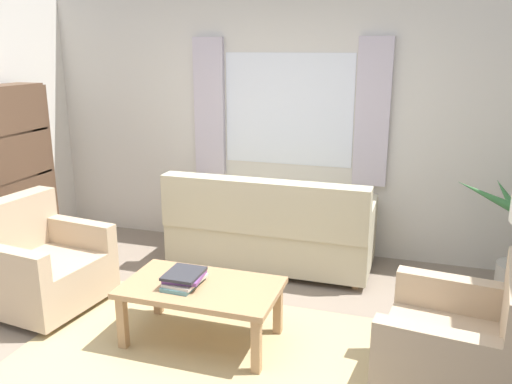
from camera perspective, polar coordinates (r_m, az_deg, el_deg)
The scene contains 10 objects.
ground_plane at distance 3.80m, azimuth -5.52°, elevation -17.42°, with size 6.24×6.24×0.00m, color gray.
wall_back at distance 5.39m, azimuth 3.61°, elevation 7.34°, with size 5.32×0.12×2.60m, color silver.
window_with_curtains at distance 5.29m, azimuth 3.42°, elevation 8.83°, with size 1.98×0.07×1.40m.
area_rug at distance 3.80m, azimuth -5.52°, elevation -17.34°, with size 2.57×1.76×0.01m, color tan.
couch at distance 5.03m, azimuth 1.52°, elevation -4.20°, with size 1.90×0.82×0.92m.
armchair_left at distance 4.65m, azimuth -22.41°, elevation -7.30°, with size 0.92×0.93×0.88m.
armchair_right at distance 3.43m, azimuth 21.58°, elevation -15.57°, with size 0.92×0.93×0.88m.
coffee_table at distance 3.81m, azimuth -5.91°, elevation -10.73°, with size 1.10×0.64×0.44m.
book_stack_on_table at distance 3.78m, azimuth -7.73°, elevation -9.22°, with size 0.27×0.34×0.10m.
bookshelf at distance 5.47m, azimuth -24.71°, elevation 1.61°, with size 0.30×0.94×1.72m.
Camera 1 is at (1.30, -2.92, 2.06)m, focal length 37.06 mm.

